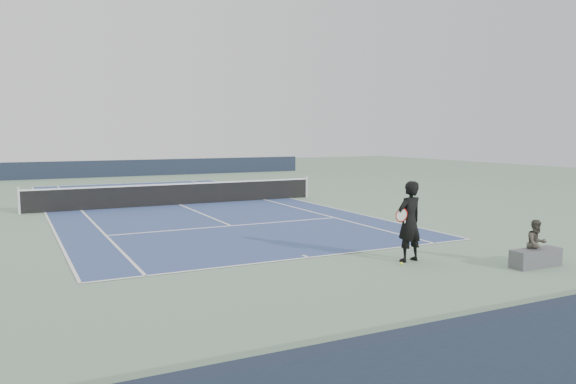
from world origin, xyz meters
name	(u,v)px	position (x,y,z in m)	size (l,w,h in m)	color
ground	(179,205)	(0.00, 0.00, 0.00)	(80.00, 80.00, 0.00)	gray
court_surface	(179,205)	(0.00, 0.00, 0.01)	(10.97, 23.77, 0.01)	navy
tennis_net	(179,194)	(0.00, 0.00, 0.50)	(12.90, 0.10, 1.07)	silver
windscreen_far	(111,169)	(0.00, 17.88, 0.60)	(30.00, 0.25, 1.20)	black
tennis_player	(409,221)	(2.04, -13.31, 1.00)	(0.86, 0.63, 2.00)	black
tennis_ball	(401,264)	(1.63, -13.56, 0.04)	(0.07, 0.07, 0.07)	yellow
spectator_bench	(536,250)	(4.37, -15.12, 0.39)	(1.38, 0.61, 1.15)	#515256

